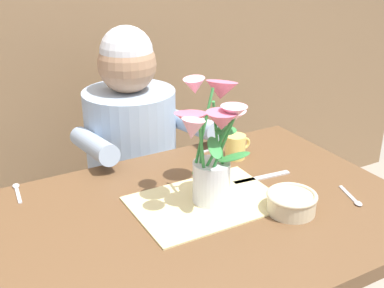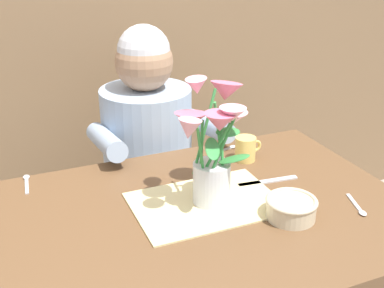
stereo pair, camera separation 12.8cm
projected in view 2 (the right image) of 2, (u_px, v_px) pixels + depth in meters
name	position (u px, v px, depth m)	size (l,w,h in m)	color
dining_table	(192.00, 244.00, 1.35)	(1.20, 0.80, 0.74)	brown
seated_person	(149.00, 172.00, 1.92)	(0.45, 0.47, 1.14)	#4C4C56
striped_placemat	(206.00, 203.00, 1.35)	(0.40, 0.28, 0.01)	beige
flower_vase	(214.00, 143.00, 1.29)	(0.26, 0.24, 0.35)	silver
ceramic_bowl	(291.00, 207.00, 1.28)	(0.14, 0.14, 0.06)	beige
dinner_knife	(268.00, 181.00, 1.47)	(0.19, 0.02, 0.01)	silver
ceramic_mug	(246.00, 149.00, 1.60)	(0.09, 0.07, 0.08)	#E5C666
spoon_0	(359.00, 208.00, 1.33)	(0.05, 0.12, 0.01)	silver
spoon_1	(27.00, 181.00, 1.47)	(0.02, 0.12, 0.01)	silver
spoon_2	(227.00, 149.00, 1.69)	(0.12, 0.04, 0.01)	silver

